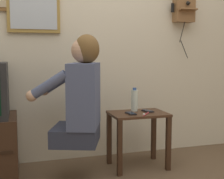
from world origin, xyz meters
name	(u,v)px	position (x,y,z in m)	size (l,w,h in m)	color
wall_back	(93,29)	(0.00, 1.11, 1.27)	(6.80, 0.05, 2.55)	beige
side_table	(138,126)	(0.32, 0.68, 0.39)	(0.51, 0.36, 0.51)	#422819
person	(81,95)	(-0.24, 0.55, 0.71)	(0.63, 0.57, 0.88)	#2D3347
wall_phone_antique	(184,6)	(0.95, 1.03, 1.52)	(0.25, 0.19, 0.73)	brown
cell_phone_held	(131,113)	(0.23, 0.64, 0.51)	(0.07, 0.13, 0.01)	black
cell_phone_spare	(148,111)	(0.42, 0.70, 0.51)	(0.08, 0.13, 0.01)	black
water_bottle	(134,100)	(0.31, 0.77, 0.61)	(0.06, 0.06, 0.22)	silver
toothbrush	(146,114)	(0.34, 0.57, 0.51)	(0.13, 0.15, 0.02)	#D83F4C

